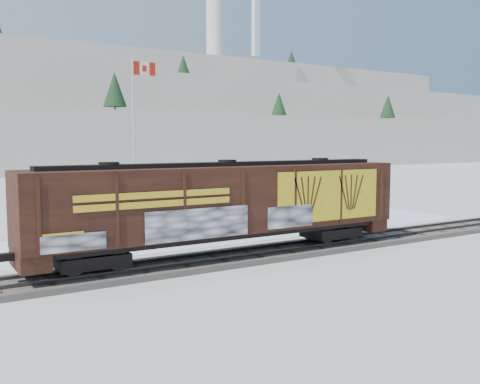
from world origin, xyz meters
TOP-DOWN VIEW (x-y plane):
  - ground at (0.00, 0.00)m, footprint 500.00×500.00m
  - rail_track at (0.00, 0.00)m, footprint 50.00×3.40m
  - parking_strip at (0.00, 7.50)m, footprint 40.00×8.00m
  - hopper_railcar at (-3.28, -0.01)m, footprint 19.92×3.06m
  - flagpole at (-2.03, 15.74)m, footprint 2.30×0.90m
  - car_silver at (-2.43, 8.47)m, footprint 4.83×2.93m
  - car_white at (-3.24, 7.88)m, footprint 4.56×1.99m
  - car_dark at (3.51, 6.51)m, footprint 4.62×2.68m

SIDE VIEW (x-z plane):
  - ground at x=0.00m, z-range 0.00..0.00m
  - parking_strip at x=0.00m, z-range 0.00..0.03m
  - rail_track at x=0.00m, z-range -0.07..0.36m
  - car_dark at x=3.51m, z-range 0.03..1.29m
  - car_white at x=-3.24m, z-range 0.03..1.49m
  - car_silver at x=-2.43m, z-range 0.03..1.57m
  - hopper_railcar at x=-3.28m, z-range 0.70..5.25m
  - flagpole at x=-2.03m, z-range -1.54..10.64m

